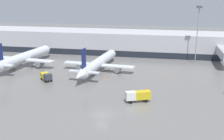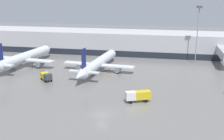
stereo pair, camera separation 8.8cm
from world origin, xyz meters
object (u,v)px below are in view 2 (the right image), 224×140
at_px(service_truck_0, 138,95).
at_px(traffic_cone_1, 166,74).
at_px(traffic_cone_3, 146,89).
at_px(parked_jet_1, 98,63).
at_px(apron_light_mast_3, 199,19).
at_px(service_truck_2, 46,76).
at_px(traffic_cone_0, 149,92).
at_px(parked_jet_2, 24,58).
at_px(traffic_cone_4, 107,77).

relative_size(service_truck_0, traffic_cone_1, 8.93).
bearing_deg(traffic_cone_3, service_truck_0, -97.75).
xyz_separation_m(parked_jet_1, apron_light_mast_3, (31.77, 17.12, 13.14)).
height_order(service_truck_2, apron_light_mast_3, apron_light_mast_3).
relative_size(traffic_cone_0, apron_light_mast_3, 0.04).
distance_m(parked_jet_1, traffic_cone_3, 22.49).
xyz_separation_m(traffic_cone_1, apron_light_mast_3, (10.09, 17.87, 15.48)).
xyz_separation_m(parked_jet_1, traffic_cone_1, (21.68, -0.75, -2.34)).
xyz_separation_m(parked_jet_2, traffic_cone_4, (30.85, -7.95, -2.80)).
bearing_deg(parked_jet_2, traffic_cone_3, -102.73).
bearing_deg(service_truck_2, traffic_cone_1, 65.07).
distance_m(traffic_cone_3, apron_light_mast_3, 38.63).
bearing_deg(traffic_cone_4, parked_jet_1, 120.82).
xyz_separation_m(parked_jet_2, traffic_cone_0, (44.24, -18.16, -2.74)).
bearing_deg(apron_light_mast_3, traffic_cone_1, -119.45).
xyz_separation_m(parked_jet_2, service_truck_2, (14.06, -13.47, -1.71)).
xyz_separation_m(parked_jet_1, parked_jet_2, (-26.50, 0.66, 0.44)).
distance_m(traffic_cone_3, traffic_cone_4, 14.49).
bearing_deg(service_truck_0, traffic_cone_0, -132.75).
bearing_deg(parked_jet_1, traffic_cone_4, -143.25).
bearing_deg(service_truck_2, traffic_cone_4, 63.81).
xyz_separation_m(service_truck_0, traffic_cone_4, (-11.12, 16.56, -1.30)).
bearing_deg(parked_jet_2, traffic_cone_1, -84.61).
height_order(service_truck_0, traffic_cone_1, service_truck_0).
relative_size(service_truck_0, apron_light_mast_3, 0.30).
relative_size(traffic_cone_0, traffic_cone_3, 1.31).
distance_m(service_truck_0, traffic_cone_0, 6.85).
distance_m(parked_jet_2, apron_light_mast_3, 61.87).
bearing_deg(traffic_cone_3, traffic_cone_0, -68.20).
height_order(parked_jet_1, parked_jet_2, parked_jet_2).
distance_m(parked_jet_1, parked_jet_2, 26.51).
xyz_separation_m(parked_jet_2, service_truck_0, (41.97, -24.51, -1.50)).
bearing_deg(traffic_cone_3, service_truck_2, 175.92).
bearing_deg(traffic_cone_4, traffic_cone_3, -31.61).
bearing_deg(apron_light_mast_3, traffic_cone_0, -112.07).
relative_size(traffic_cone_3, apron_light_mast_3, 0.03).
distance_m(traffic_cone_1, traffic_cone_4, 18.53).
bearing_deg(service_truck_0, parked_jet_2, -53.40).
bearing_deg(traffic_cone_1, traffic_cone_0, -103.26).
distance_m(service_truck_2, traffic_cone_3, 29.22).
bearing_deg(service_truck_2, apron_light_mast_3, 79.70).
xyz_separation_m(parked_jet_2, traffic_cone_1, (48.18, -1.41, -2.78)).
bearing_deg(service_truck_2, traffic_cone_0, 36.77).
bearing_deg(traffic_cone_0, service_truck_0, -109.63).
relative_size(parked_jet_2, traffic_cone_4, 54.61).
height_order(service_truck_0, traffic_cone_0, service_truck_0).
relative_size(parked_jet_2, service_truck_0, 5.86).
relative_size(parked_jet_2, apron_light_mast_3, 1.76).
bearing_deg(parked_jet_2, traffic_cone_0, -105.26).
relative_size(parked_jet_1, service_truck_0, 5.87).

